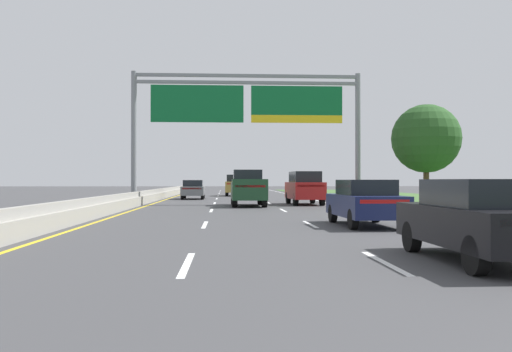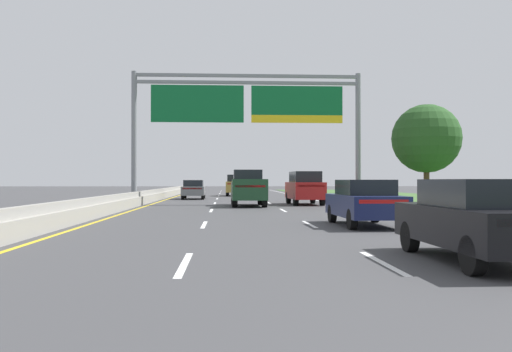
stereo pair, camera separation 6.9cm
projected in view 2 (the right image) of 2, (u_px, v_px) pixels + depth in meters
The scene contains 12 objects.
ground_plane at pixel (243, 205), 34.64m from camera, with size 220.00×220.00×0.00m, color #3D3D3F.
lane_striping at pixel (244, 205), 34.19m from camera, with size 11.96×106.00×0.01m.
grass_verge_right at pixel (459, 204), 35.40m from camera, with size 14.00×110.00×0.02m, color #3D602D.
median_barrier_concrete at pixel (138, 199), 34.29m from camera, with size 0.60×110.00×0.85m.
overhead_sign_gantry at pixel (247, 110), 35.77m from camera, with size 15.06×0.42×8.63m.
pickup_truck_darkgreen at pixel (248, 188), 33.15m from camera, with size 2.03×5.41×2.20m.
car_navy_right_lane_sedan at pixel (365, 202), 18.68m from camera, with size 1.89×4.43×1.57m.
car_grey_left_lane_sedan at pixel (194, 189), 45.34m from camera, with size 1.86×4.42×1.57m.
car_red_right_lane_suv at pixel (305, 187), 34.98m from camera, with size 2.02×4.75×2.11m.
car_gold_centre_lane_suv at pixel (236, 185), 54.71m from camera, with size 1.99×4.74×2.11m.
car_black_right_lane_sedan at pixel (478, 219), 10.40m from camera, with size 1.86×4.41×1.57m.
roadside_tree_mid at pixel (426, 139), 34.89m from camera, with size 4.38×4.38×6.41m.
Camera 2 is at (-1.08, 0.35, 1.55)m, focal length 38.44 mm.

